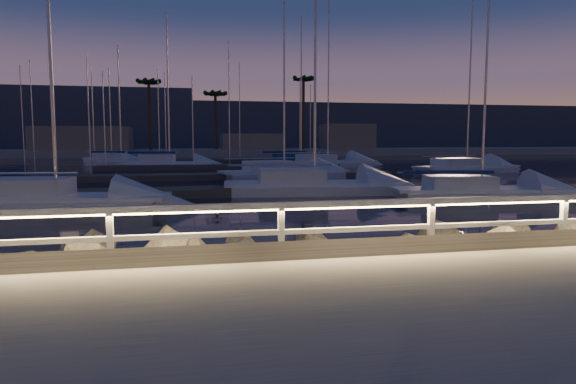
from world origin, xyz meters
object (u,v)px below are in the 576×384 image
object	(u,v)px
sailboat_l	(325,163)
sailboat_g	(281,172)
guard_rail	(380,214)
sailboat_k	(299,162)
sailboat_i	(120,161)
sailboat_d	(477,190)
sailboat_j	(167,163)
sailboat_b	(51,199)
sailboat_m	(110,158)
sailboat_h	(464,167)
sailboat_c	(310,185)

from	to	relation	value
sailboat_l	sailboat_g	bearing A→B (deg)	-128.07
guard_rail	sailboat_l	xyz separation A→B (m)	(10.03, 38.34, -0.92)
sailboat_l	sailboat_k	bearing A→B (deg)	119.06
guard_rail	sailboat_i	size ratio (longest dim) A/B	3.60
sailboat_k	sailboat_i	bearing A→B (deg)	157.97
sailboat_g	sailboat_k	size ratio (longest dim) A/B	1.01
sailboat_d	sailboat_j	xyz separation A→B (m)	(-14.46, 27.68, 0.05)
sailboat_d	sailboat_l	bearing A→B (deg)	98.69
sailboat_b	sailboat_m	xyz separation A→B (m)	(-2.94, 41.79, -0.05)
guard_rail	sailboat_i	distance (m)	47.32
sailboat_h	sailboat_b	bearing A→B (deg)	-160.41
sailboat_m	sailboat_l	bearing A→B (deg)	-15.19
sailboat_c	sailboat_g	size ratio (longest dim) A/B	1.02
sailboat_k	sailboat_b	bearing A→B (deg)	-124.99
sailboat_b	sailboat_d	size ratio (longest dim) A/B	1.04
sailboat_b	sailboat_k	bearing A→B (deg)	69.07
sailboat_i	sailboat_j	world-z (taller)	sailboat_j
sailboat_i	guard_rail	bearing A→B (deg)	-63.97
sailboat_b	sailboat_k	world-z (taller)	sailboat_k
sailboat_i	sailboat_m	size ratio (longest dim) A/B	1.09
sailboat_d	sailboat_k	size ratio (longest dim) A/B	0.93
sailboat_h	guard_rail	bearing A→B (deg)	-134.73
sailboat_c	sailboat_i	xyz separation A→B (m)	(-12.44, 30.39, -0.02)
guard_rail	sailboat_i	bearing A→B (deg)	101.88
sailboat_h	sailboat_i	distance (m)	33.70
sailboat_b	sailboat_c	distance (m)	11.97
guard_rail	sailboat_d	bearing A→B (deg)	51.26
guard_rail	sailboat_k	bearing A→B (deg)	78.93
guard_rail	sailboat_d	world-z (taller)	sailboat_d
guard_rail	sailboat_j	bearing A→B (deg)	96.90
sailboat_b	sailboat_c	world-z (taller)	sailboat_c
sailboat_j	sailboat_l	distance (m)	14.90
sailboat_h	sailboat_j	bearing A→B (deg)	143.16
sailboat_i	sailboat_m	bearing A→B (deg)	117.79
sailboat_j	sailboat_d	bearing A→B (deg)	-55.89
sailboat_g	sailboat_k	distance (m)	16.07
sailboat_b	sailboat_h	bearing A→B (deg)	39.81
sailboat_c	sailboat_j	xyz separation A→B (m)	(-7.51, 23.81, 0.00)
sailboat_g	sailboat_l	bearing A→B (deg)	51.11
sailboat_b	sailboat_j	world-z (taller)	sailboat_b
sailboat_i	sailboat_l	distance (m)	21.31
sailboat_h	sailboat_k	distance (m)	16.52
sailboat_d	sailboat_g	distance (m)	15.00
sailboat_b	sailboat_c	xyz separation A→B (m)	(11.33, 3.87, -0.00)
sailboat_c	sailboat_m	bearing A→B (deg)	116.21
guard_rail	sailboat_k	size ratio (longest dim) A/B	2.97
sailboat_d	guard_rail	bearing A→B (deg)	-119.23
sailboat_g	sailboat_l	world-z (taller)	sailboat_l
sailboat_h	sailboat_k	xyz separation A→B (m)	(-10.81, 12.49, 0.01)
sailboat_j	sailboat_l	xyz separation A→B (m)	(14.84, -1.38, -0.01)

